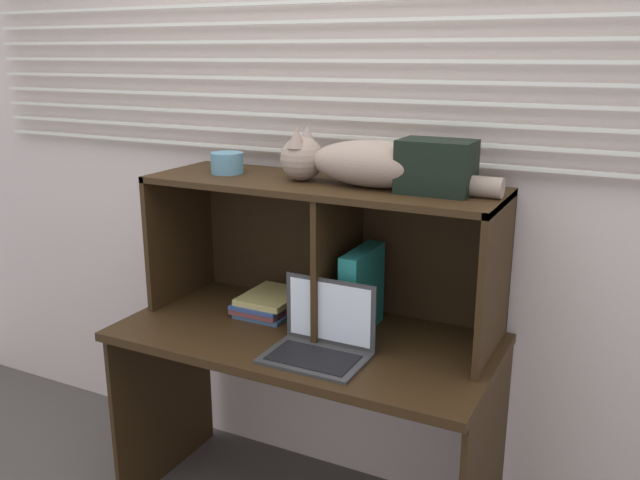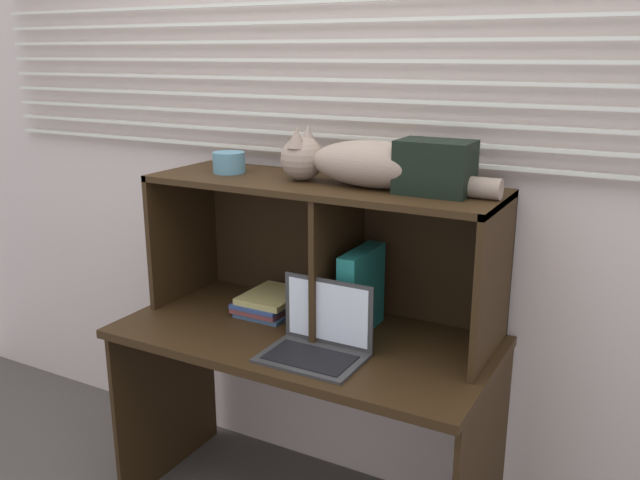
% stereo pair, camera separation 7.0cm
% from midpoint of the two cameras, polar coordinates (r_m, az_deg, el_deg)
% --- Properties ---
extents(back_panel_with_blinds, '(4.40, 0.08, 2.50)m').
position_cam_midpoint_polar(back_panel_with_blinds, '(2.44, 1.79, 6.65)').
color(back_panel_with_blinds, beige).
rests_on(back_panel_with_blinds, ground).
extents(desk, '(1.28, 0.64, 0.73)m').
position_cam_midpoint_polar(desk, '(2.35, -2.14, -11.30)').
color(desk, black).
rests_on(desk, ground).
extents(hutch_shelf_unit, '(1.21, 0.39, 0.50)m').
position_cam_midpoint_polar(hutch_shelf_unit, '(2.29, -0.27, 1.19)').
color(hutch_shelf_unit, black).
rests_on(hutch_shelf_unit, desk).
extents(cat, '(0.74, 0.18, 0.18)m').
position_cam_midpoint_polar(cat, '(2.15, 2.71, 6.57)').
color(cat, gray).
rests_on(cat, hutch_shelf_unit).
extents(laptop, '(0.31, 0.22, 0.23)m').
position_cam_midpoint_polar(laptop, '(2.11, -0.91, -8.49)').
color(laptop, '#353535').
rests_on(laptop, desk).
extents(binder_upright, '(0.06, 0.25, 0.29)m').
position_cam_midpoint_polar(binder_upright, '(2.26, 2.70, -4.33)').
color(binder_upright, '#1E7770').
rests_on(binder_upright, desk).
extents(book_stack, '(0.20, 0.24, 0.07)m').
position_cam_midpoint_polar(book_stack, '(2.46, -5.14, -5.36)').
color(book_stack, '#334E70').
rests_on(book_stack, desk).
extents(small_basket, '(0.11, 0.11, 0.07)m').
position_cam_midpoint_polar(small_basket, '(2.41, -8.74, 6.50)').
color(small_basket, teal).
rests_on(small_basket, hutch_shelf_unit).
extents(storage_box, '(0.22, 0.15, 0.16)m').
position_cam_midpoint_polar(storage_box, '(2.06, 8.92, 6.19)').
color(storage_box, black).
rests_on(storage_box, hutch_shelf_unit).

